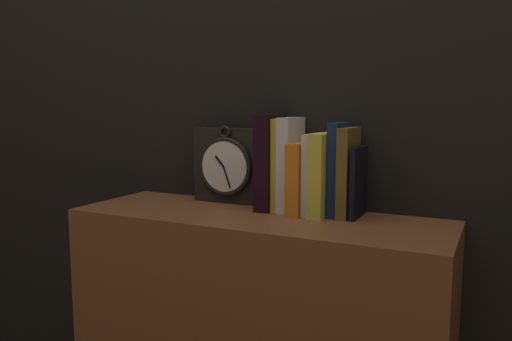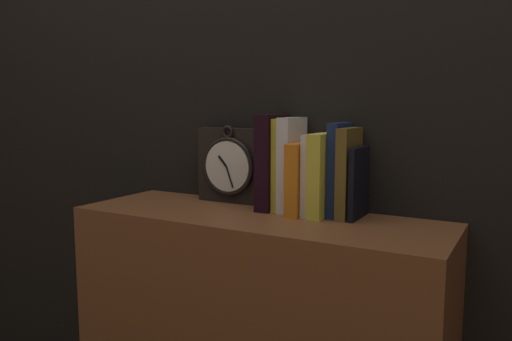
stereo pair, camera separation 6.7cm
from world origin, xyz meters
TOP-DOWN VIEW (x-y plane):
  - wall_back at (0.00, 0.19)m, footprint 6.00×0.05m
  - clock at (-0.14, 0.12)m, footprint 0.21×0.07m
  - book_slot0_black at (0.00, 0.09)m, footprint 0.04×0.13m
  - book_slot1_yellow at (0.03, 0.09)m, footprint 0.02×0.11m
  - book_slot2_white at (0.06, 0.09)m, footprint 0.03×0.12m
  - book_slot3_orange at (0.10, 0.08)m, footprint 0.04×0.15m
  - book_slot4_white at (0.12, 0.08)m, footprint 0.02×0.14m
  - book_slot5_yellow at (0.15, 0.08)m, footprint 0.04×0.15m
  - book_slot6_navy at (0.19, 0.10)m, footprint 0.03×0.11m
  - book_slot7_brown at (0.21, 0.09)m, footprint 0.03×0.13m
  - book_slot8_black at (0.24, 0.09)m, footprint 0.01×0.12m

SIDE VIEW (x-z plane):
  - book_slot8_black at x=0.24m, z-range 0.86..1.04m
  - book_slot3_orange at x=0.10m, z-range 0.86..1.04m
  - book_slot4_white at x=0.12m, z-range 0.86..1.07m
  - book_slot5_yellow at x=0.15m, z-range 0.86..1.07m
  - clock at x=-0.14m, z-range 0.86..1.08m
  - book_slot7_brown at x=0.21m, z-range 0.86..1.08m
  - book_slot6_navy at x=0.19m, z-range 0.86..1.09m
  - book_slot1_yellow at x=0.03m, z-range 0.86..1.10m
  - book_slot2_white at x=0.06m, z-range 0.86..1.11m
  - book_slot0_black at x=0.00m, z-range 0.86..1.11m
  - wall_back at x=0.00m, z-range 0.00..2.60m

